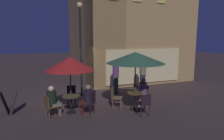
# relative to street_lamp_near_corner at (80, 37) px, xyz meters

# --- Properties ---
(ground_plane) EXTENTS (60.00, 60.00, 0.00)m
(ground_plane) POSITION_rel_street_lamp_near_corner_xyz_m (-0.26, -0.09, -3.05)
(ground_plane) COLOR #3B2E2E
(cafe_building) EXTENTS (7.25, 8.29, 7.73)m
(cafe_building) POSITION_rel_street_lamp_near_corner_xyz_m (3.14, 3.44, 0.80)
(cafe_building) COLOR tan
(cafe_building) RESTS_ON ground
(street_lamp_near_corner) EXTENTS (0.29, 0.29, 4.73)m
(street_lamp_near_corner) POSITION_rel_street_lamp_near_corner_xyz_m (0.00, 0.00, 0.00)
(street_lamp_near_corner) COLOR black
(street_lamp_near_corner) RESTS_ON ground
(menu_sandwich_board) EXTENTS (0.66, 0.58, 0.87)m
(menu_sandwich_board) POSITION_rel_street_lamp_near_corner_xyz_m (-3.25, -1.46, -2.60)
(menu_sandwich_board) COLOR black
(menu_sandwich_board) RESTS_ON ground
(cafe_table_0) EXTENTS (0.66, 0.66, 0.74)m
(cafe_table_0) POSITION_rel_street_lamp_near_corner_xyz_m (1.65, -2.84, -2.54)
(cafe_table_0) COLOR black
(cafe_table_0) RESTS_ON ground
(cafe_table_1) EXTENTS (0.72, 0.72, 0.72)m
(cafe_table_1) POSITION_rel_street_lamp_near_corner_xyz_m (-0.93, -2.27, -2.53)
(cafe_table_1) COLOR black
(cafe_table_1) RESTS_ON ground
(patio_umbrella_0) EXTENTS (2.40, 2.40, 2.45)m
(patio_umbrella_0) POSITION_rel_street_lamp_near_corner_xyz_m (1.65, -2.84, -0.84)
(patio_umbrella_0) COLOR black
(patio_umbrella_0) RESTS_ON ground
(patio_umbrella_1) EXTENTS (1.93, 1.93, 2.29)m
(patio_umbrella_1) POSITION_rel_street_lamp_near_corner_xyz_m (-0.93, -2.27, -1.04)
(patio_umbrella_1) COLOR black
(patio_umbrella_1) RESTS_ON ground
(cafe_chair_0) EXTENTS (0.44, 0.44, 0.90)m
(cafe_chair_0) POSITION_rel_street_lamp_near_corner_xyz_m (1.66, -3.63, -2.50)
(cafe_chair_0) COLOR black
(cafe_chair_0) RESTS_ON ground
(cafe_chair_1) EXTENTS (0.54, 0.54, 0.87)m
(cafe_chair_1) POSITION_rel_street_lamp_near_corner_xyz_m (2.33, -2.40, -2.53)
(cafe_chair_1) COLOR #51321A
(cafe_chair_1) RESTS_ON ground
(cafe_chair_2) EXTENTS (0.58, 0.58, 0.98)m
(cafe_chair_2) POSITION_rel_street_lamp_near_corner_xyz_m (0.92, -2.41, -2.47)
(cafe_chair_2) COLOR brown
(cafe_chair_2) RESTS_ON ground
(cafe_chair_3) EXTENTS (0.45, 0.45, 0.92)m
(cafe_chair_3) POSITION_rel_street_lamp_near_corner_xyz_m (-0.77, -1.43, -2.49)
(cafe_chair_3) COLOR black
(cafe_chair_3) RESTS_ON ground
(cafe_chair_4) EXTENTS (0.54, 0.54, 0.87)m
(cafe_chair_4) POSITION_rel_street_lamp_near_corner_xyz_m (-1.78, -2.50, -2.53)
(cafe_chair_4) COLOR brown
(cafe_chair_4) RESTS_ON ground
(cafe_chair_5) EXTENTS (0.61, 0.61, 1.00)m
(cafe_chair_5) POSITION_rel_street_lamp_near_corner_xyz_m (-0.27, -2.84, -2.45)
(cafe_chair_5) COLOR black
(cafe_chair_5) RESTS_ON ground
(patron_seated_0) EXTENTS (0.55, 0.51, 1.25)m
(patron_seated_0) POSITION_rel_street_lamp_near_corner_xyz_m (2.22, -2.47, -2.34)
(patron_seated_0) COLOR gray
(patron_seated_0) RESTS_ON ground
(patron_seated_1) EXTENTS (0.54, 0.45, 1.24)m
(patron_seated_1) POSITION_rel_street_lamp_near_corner_xyz_m (-1.64, -2.47, -2.35)
(patron_seated_1) COLOR slate
(patron_seated_1) RESTS_ON ground
(patron_seated_2) EXTENTS (0.54, 0.53, 1.24)m
(patron_seated_2) POSITION_rel_street_lamp_near_corner_xyz_m (-0.38, -2.75, -2.35)
(patron_seated_2) COLOR #531E1C
(patron_seated_2) RESTS_ON ground
(patron_standing_3) EXTENTS (0.34, 0.34, 1.75)m
(patron_standing_3) POSITION_rel_street_lamp_near_corner_xyz_m (1.81, -0.27, -2.17)
(patron_standing_3) COLOR #274137
(patron_standing_3) RESTS_ON ground
(patron_standing_4) EXTENTS (0.36, 0.36, 1.87)m
(patron_standing_4) POSITION_rel_street_lamp_near_corner_xyz_m (3.32, -0.52, -2.11)
(patron_standing_4) COLOR #253544
(patron_standing_4) RESTS_ON ground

